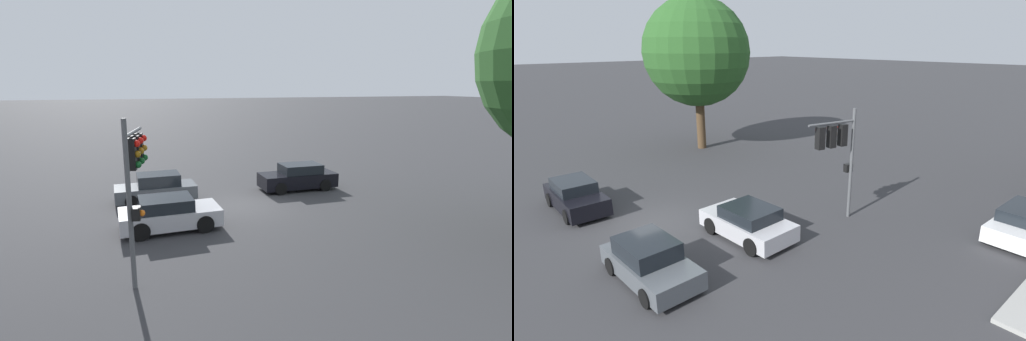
{
  "view_description": "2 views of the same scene",
  "coord_description": "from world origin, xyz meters",
  "views": [
    {
      "loc": [
        4.96,
        17.68,
        5.67
      ],
      "look_at": [
        0.38,
        3.46,
        2.45
      ],
      "focal_mm": 28.0,
      "sensor_mm": 36.0,
      "label": 1
    },
    {
      "loc": [
        14.82,
        -6.72,
        7.38
      ],
      "look_at": [
        2.24,
        4.58,
        1.93
      ],
      "focal_mm": 28.0,
      "sensor_mm": 36.0,
      "label": 2
    }
  ],
  "objects": [
    {
      "name": "ground_plane",
      "position": [
        0.0,
        0.0,
        0.0
      ],
      "size": [
        300.0,
        300.0,
        0.0
      ],
      "primitive_type": "plane",
      "color": "#333335"
    },
    {
      "name": "street_tree",
      "position": [
        -9.62,
        8.54,
        6.71
      ],
      "size": [
        7.31,
        7.31,
        10.38
      ],
      "color": "#4C3823",
      "rests_on": "ground_plane"
    },
    {
      "name": "traffic_signal",
      "position": [
        4.84,
        5.91,
        3.4
      ],
      "size": [
        0.7,
        2.48,
        4.81
      ],
      "rotation": [
        0.0,
        0.0,
        2.94
      ],
      "color": "#515456",
      "rests_on": "ground_plane"
    },
    {
      "name": "crossing_car_2",
      "position": [
        -3.8,
        -1.97,
        0.67
      ],
      "size": [
        4.16,
        1.84,
        1.41
      ],
      "rotation": [
        0.0,
        0.0,
        0.0
      ],
      "color": "black",
      "rests_on": "ground_plane"
    },
    {
      "name": "crossing_car_1",
      "position": [
        3.6,
        2.2,
        0.64
      ],
      "size": [
        3.99,
        2.11,
        1.31
      ],
      "rotation": [
        0.0,
        0.0,
        3.18
      ],
      "color": "#B7B7BC",
      "rests_on": "ground_plane"
    },
    {
      "name": "parked_car_0",
      "position": [
        10.89,
        10.46,
        0.6
      ],
      "size": [
        1.88,
        4.42,
        1.26
      ],
      "rotation": [
        0.0,
        0.0,
        1.55
      ],
      "color": "silver",
      "rests_on": "ground_plane"
    },
    {
      "name": "crossing_car_0",
      "position": [
        3.79,
        -2.03,
        0.64
      ],
      "size": [
        3.94,
        1.92,
        1.37
      ],
      "rotation": [
        0.0,
        0.0,
        0.03
      ],
      "color": "#4C5156",
      "rests_on": "ground_plane"
    }
  ]
}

